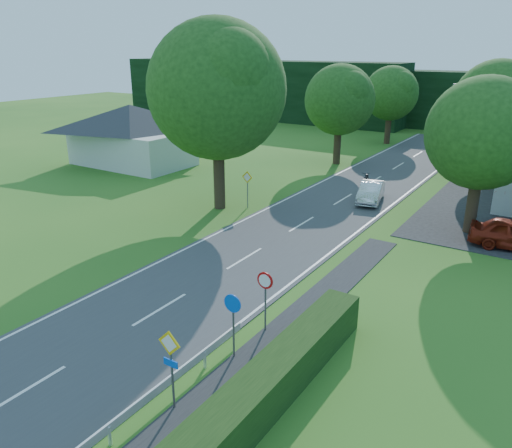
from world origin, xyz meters
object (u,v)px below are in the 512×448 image
Objects in this scene: motorcycle at (366,177)px; parasol at (504,199)px; moving_car at (371,192)px; streetlight at (478,147)px.

motorcycle is 0.85× the size of parasol.
motorcycle is (-1.98, 4.35, -0.22)m from moving_car.
streetlight reaches higher than motorcycle.
parasol is (1.49, 2.65, -3.53)m from streetlight.
streetlight is at bearing -17.27° from moving_car.
streetlight is 4.04× the size of parasol.
streetlight is 4.66m from parasol.
motorcycle is at bearing 102.11° from moving_car.
streetlight is 10.43m from motorcycle.
parasol is at bearing 2.76° from moving_car.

